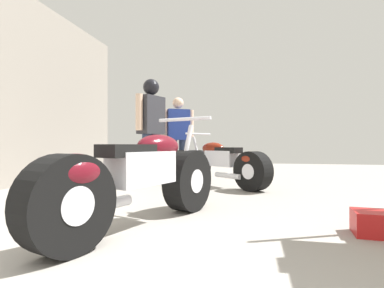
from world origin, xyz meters
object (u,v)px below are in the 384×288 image
object	(u,v)px
mechanic_with_helmet	(151,121)
mechanic_in_blue	(178,133)
motorcycle_maroon_cruiser	(139,180)
motorcycle_black_naked	(223,164)
red_toolbox	(381,224)

from	to	relation	value
mechanic_with_helmet	mechanic_in_blue	bearing A→B (deg)	65.97
motorcycle_maroon_cruiser	motorcycle_black_naked	world-z (taller)	motorcycle_maroon_cruiser
motorcycle_maroon_cruiser	motorcycle_black_naked	xyz separation A→B (m)	(0.38, 2.54, -0.03)
motorcycle_maroon_cruiser	mechanic_in_blue	distance (m)	3.40
motorcycle_maroon_cruiser	mechanic_with_helmet	size ratio (longest dim) A/B	1.09
mechanic_in_blue	motorcycle_black_naked	bearing A→B (deg)	-38.81
motorcycle_black_naked	mechanic_in_blue	distance (m)	1.34
motorcycle_black_naked	mechanic_in_blue	xyz separation A→B (m)	(-0.96, 0.77, 0.54)
mechanic_in_blue	red_toolbox	size ratio (longest dim) A/B	4.26
motorcycle_black_naked	mechanic_in_blue	bearing A→B (deg)	141.19
motorcycle_black_naked	red_toolbox	bearing A→B (deg)	-58.48
motorcycle_maroon_cruiser	mechanic_with_helmet	world-z (taller)	mechanic_with_helmet
motorcycle_maroon_cruiser	mechanic_with_helmet	bearing A→B (deg)	108.41
motorcycle_black_naked	red_toolbox	size ratio (longest dim) A/B	4.30
motorcycle_maroon_cruiser	mechanic_in_blue	xyz separation A→B (m)	(-0.58, 3.31, 0.51)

